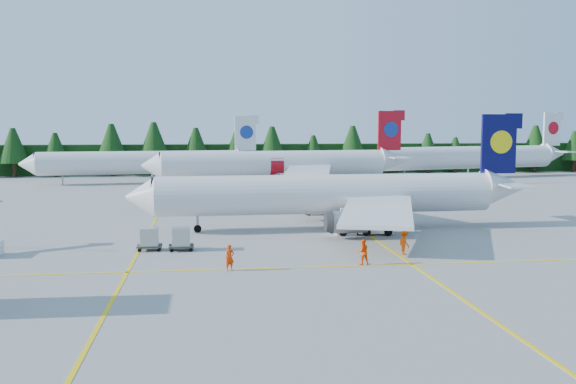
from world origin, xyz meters
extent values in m
plane|color=#9F9F99|center=(0.00, 0.00, 0.00)|extent=(320.00, 320.00, 0.00)
cube|color=yellow|center=(-14.00, 20.00, 0.01)|extent=(0.25, 120.00, 0.01)
cube|color=yellow|center=(6.00, 20.00, 0.01)|extent=(0.25, 120.00, 0.01)
cube|color=yellow|center=(0.00, -6.00, 0.01)|extent=(80.00, 0.25, 0.01)
cube|color=black|center=(0.00, 82.00, 3.00)|extent=(220.00, 4.00, 6.00)
cylinder|color=silver|center=(2.67, 10.19, 3.39)|extent=(32.10, 4.47, 3.77)
cone|color=silver|center=(-14.66, 9.81, 3.39)|extent=(2.72, 3.82, 3.77)
cube|color=#08083E|center=(20.10, 10.57, 8.10)|extent=(3.59, 0.41, 5.84)
cube|color=silver|center=(5.32, 18.25, 2.83)|extent=(9.99, 15.20, 1.07)
cylinder|color=gray|center=(3.50, 15.67, 1.51)|extent=(3.25, 2.05, 1.98)
cube|color=silver|center=(5.67, 2.24, 2.83)|extent=(9.48, 15.16, 1.07)
cylinder|color=gray|center=(3.73, 4.74, 1.51)|extent=(3.25, 2.05, 1.98)
cylinder|color=gray|center=(-9.49, 9.92, 0.80)|extent=(0.23, 0.23, 1.60)
cylinder|color=silver|center=(2.12, 51.48, 3.77)|extent=(35.83, 7.86, 4.19)
cone|color=silver|center=(-17.03, 49.47, 3.77)|extent=(3.35, 4.47, 4.19)
cube|color=#AA0B16|center=(21.38, 53.49, 9.00)|extent=(3.99, 0.78, 6.49)
cube|color=silver|center=(4.32, 60.65, 3.14)|extent=(12.12, 16.90, 1.19)
cylinder|color=gray|center=(2.53, 57.62, 1.67)|extent=(3.77, 2.56, 2.20)
cube|color=silver|center=(6.17, 42.95, 3.14)|extent=(9.41, 16.66, 1.19)
cylinder|color=gray|center=(3.79, 45.55, 1.67)|extent=(3.77, 2.56, 2.20)
cylinder|color=gray|center=(-11.33, 50.07, 0.89)|extent=(0.25, 0.25, 1.78)
cylinder|color=silver|center=(-19.89, 61.79, 3.54)|extent=(33.67, 7.68, 3.93)
cone|color=silver|center=(-37.87, 59.75, 3.54)|extent=(3.18, 4.22, 3.93)
cube|color=silver|center=(-1.81, 63.85, 8.46)|extent=(3.75, 0.76, 6.10)
cylinder|color=gray|center=(-32.51, 60.36, 0.79)|extent=(0.24, 0.24, 1.57)
cylinder|color=silver|center=(40.34, 65.93, 3.81)|extent=(35.99, 12.25, 4.23)
cone|color=silver|center=(21.38, 61.53, 3.81)|extent=(3.84, 4.79, 4.23)
cube|color=silver|center=(59.40, 70.36, 9.10)|extent=(4.00, 1.27, 6.56)
cylinder|color=gray|center=(27.03, 62.84, 0.85)|extent=(0.25, 0.25, 1.69)
cube|color=white|center=(3.96, 6.99, 0.94)|extent=(1.93, 1.93, 1.87)
cube|color=black|center=(3.96, 6.99, 1.38)|extent=(1.65, 1.82, 0.80)
cube|color=white|center=(6.62, 6.76, 1.34)|extent=(3.37, 2.23, 2.32)
cube|color=#363D2C|center=(-13.17, 1.64, 0.36)|extent=(2.02, 1.59, 0.13)
cube|color=#A2A4A7|center=(-13.17, 1.64, 1.12)|extent=(1.43, 1.39, 1.39)
cube|color=#363D2C|center=(-10.65, 1.29, 0.36)|extent=(2.02, 1.59, 0.13)
cube|color=#A2A4A7|center=(-10.65, 1.29, 1.12)|extent=(1.43, 1.39, 1.39)
imported|color=red|center=(-7.06, -6.37, 0.91)|extent=(0.78, 0.67, 1.82)
imported|color=#FD4605|center=(2.48, -5.60, 0.93)|extent=(0.96, 0.77, 1.85)
imported|color=#FF4E05|center=(6.53, -2.45, 0.95)|extent=(0.71, 0.89, 1.91)
camera|label=1|loc=(-8.48, -49.78, 10.02)|focal=40.00mm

